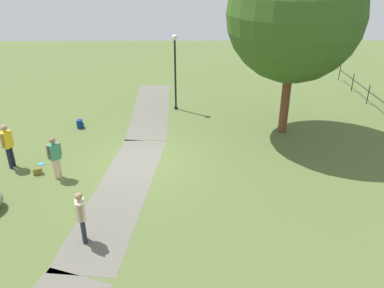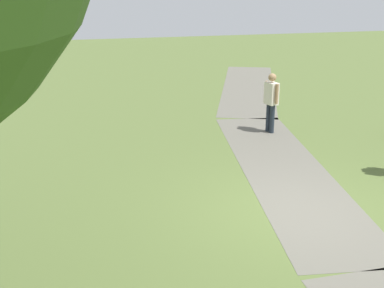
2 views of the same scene
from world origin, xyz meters
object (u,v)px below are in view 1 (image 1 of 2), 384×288
Objects in this scene: large_shade_tree at (295,14)px; lamp_post at (175,65)px; passerby_on_path at (81,214)px; handbag_on_grass at (38,171)px; frisbee_on_grass at (41,164)px; man_near_boulder at (7,143)px; spare_backpack_on_lawn at (80,124)px; woman_with_handbag at (55,155)px.

large_shade_tree is 2.07× the size of lamp_post.
lamp_post reaches higher than passerby_on_path.
handbag_on_grass is 0.80m from frisbee_on_grass.
passerby_on_path is 4.73× the size of handbag_on_grass.
man_near_boulder is at bearing -138.54° from passerby_on_path.
frisbee_on_grass is at bearing -73.20° from large_shade_tree.
lamp_post is at bearing 143.82° from handbag_on_grass.
lamp_post is 5.51m from spare_backpack_on_lawn.
man_near_boulder reaches higher than passerby_on_path.
man_near_boulder reaches higher than woman_with_handbag.
woman_with_handbag is 0.99× the size of passerby_on_path.
lamp_post is 2.39× the size of passerby_on_path.
woman_with_handbag is at bearing 4.31° from spare_backpack_on_lawn.
spare_backpack_on_lawn is at bearing -92.93° from large_shade_tree.
frisbee_on_grass is (5.97, -5.08, -2.35)m from lamp_post.
lamp_post reaches higher than handbag_on_grass.
handbag_on_grass is 0.85× the size of spare_backpack_on_lawn.
passerby_on_path is at bearing -43.87° from large_shade_tree.
frisbee_on_grass is (3.04, -10.06, -5.18)m from large_shade_tree.
man_near_boulder is 1.45m from frisbee_on_grass.
handbag_on_grass is at bearing 11.30° from frisbee_on_grass.
woman_with_handbag reaches higher than handbag_on_grass.
frisbee_on_grass is (-0.77, -0.15, -0.13)m from handbag_on_grass.
man_near_boulder is at bearing -44.53° from lamp_post.
spare_backpack_on_lawn is at bearing -175.69° from woman_with_handbag.
lamp_post is 2.40× the size of woman_with_handbag.
lamp_post is at bearing -120.48° from large_shade_tree.
frisbee_on_grass is (-0.22, 1.01, -1.01)m from man_near_boulder.
passerby_on_path is (10.49, -2.29, -1.43)m from lamp_post.
spare_backpack_on_lawn is 3.58m from frisbee_on_grass.
lamp_post is 2.20× the size of man_near_boulder.
spare_backpack_on_lawn reaches higher than frisbee_on_grass.
woman_with_handbag is at bearing -30.35° from lamp_post.
woman_with_handbag is at bearing -65.90° from large_shade_tree.
large_shade_tree is 35.43× the size of frisbee_on_grass.
woman_with_handbag is 2.15m from man_near_boulder.
handbag_on_grass is at bearing -144.86° from passerby_on_path.
man_near_boulder reaches higher than spare_backpack_on_lawn.
large_shade_tree is at bearing 111.03° from handbag_on_grass.
spare_backpack_on_lawn is (2.45, -4.44, -2.17)m from lamp_post.
passerby_on_path is 5.40m from frisbee_on_grass.
large_shade_tree is 6.43m from lamp_post.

